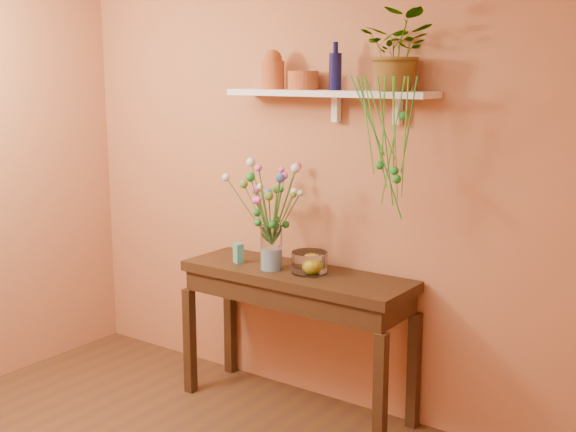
# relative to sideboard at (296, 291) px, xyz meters

# --- Properties ---
(room) EXTENTS (4.04, 4.04, 2.70)m
(room) POSITION_rel_sideboard_xyz_m (0.08, -1.75, 0.60)
(room) COLOR #4F3117
(room) RESTS_ON ground
(sideboard) EXTENTS (1.44, 0.46, 0.88)m
(sideboard) POSITION_rel_sideboard_xyz_m (0.00, 0.00, 0.00)
(sideboard) COLOR #3B2513
(sideboard) RESTS_ON ground
(wall_shelf) EXTENTS (1.30, 0.24, 0.19)m
(wall_shelf) POSITION_rel_sideboard_xyz_m (0.14, 0.13, 1.17)
(wall_shelf) COLOR white
(wall_shelf) RESTS_ON room
(terracotta_jug) EXTENTS (0.17, 0.17, 0.23)m
(terracotta_jug) POSITION_rel_sideboard_xyz_m (-0.25, 0.11, 1.30)
(terracotta_jug) COLOR #A95423
(terracotta_jug) RESTS_ON wall_shelf
(terracotta_pot) EXTENTS (0.23, 0.23, 0.11)m
(terracotta_pot) POSITION_rel_sideboard_xyz_m (-0.04, 0.12, 1.24)
(terracotta_pot) COLOR #A95423
(terracotta_pot) RESTS_ON wall_shelf
(blue_bottle) EXTENTS (0.09, 0.09, 0.27)m
(blue_bottle) POSITION_rel_sideboard_xyz_m (0.19, 0.12, 1.30)
(blue_bottle) COLOR #0E0E38
(blue_bottle) RESTS_ON wall_shelf
(spider_plant) EXTENTS (0.44, 0.40, 0.43)m
(spider_plant) POSITION_rel_sideboard_xyz_m (0.58, 0.11, 1.40)
(spider_plant) COLOR #1F7D24
(spider_plant) RESTS_ON wall_shelf
(plant_fronds) EXTENTS (0.45, 0.20, 0.75)m
(plant_fronds) POSITION_rel_sideboard_xyz_m (0.63, -0.05, 0.91)
(plant_fronds) COLOR #1F7D24
(plant_fronds) RESTS_ON wall_shelf
(glass_vase) EXTENTS (0.13, 0.13, 0.27)m
(glass_vase) POSITION_rel_sideboard_xyz_m (-0.14, -0.06, 0.24)
(glass_vase) COLOR white
(glass_vase) RESTS_ON sideboard
(bouquet) EXTENTS (0.48, 0.44, 0.51)m
(bouquet) POSITION_rel_sideboard_xyz_m (-0.16, -0.05, 0.59)
(bouquet) COLOR #386B28
(bouquet) RESTS_ON glass_vase
(glass_bowl) EXTENTS (0.21, 0.21, 0.13)m
(glass_bowl) POSITION_rel_sideboard_xyz_m (0.09, 0.00, 0.19)
(glass_bowl) COLOR white
(glass_bowl) RESTS_ON sideboard
(lemon) EXTENTS (0.09, 0.09, 0.09)m
(lemon) POSITION_rel_sideboard_xyz_m (0.11, -0.00, 0.18)
(lemon) COLOR yellow
(lemon) RESTS_ON glass_bowl
(carton) EXTENTS (0.07, 0.07, 0.12)m
(carton) POSITION_rel_sideboard_xyz_m (-0.40, -0.06, 0.19)
(carton) COLOR teal
(carton) RESTS_ON sideboard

